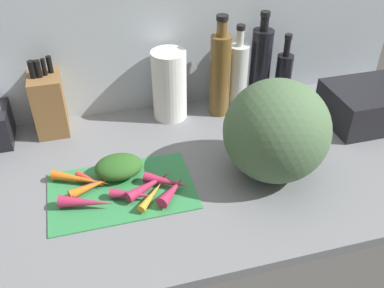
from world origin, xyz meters
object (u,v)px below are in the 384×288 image
knife_block (49,103)px  dish_rack (370,105)px  winter_squash (276,131)px  paper_towel_roll (169,85)px  carrot_3 (133,195)px  carrot_6 (91,187)px  bottle_2 (260,66)px  bottle_3 (283,77)px  carrot_0 (87,202)px  carrot_1 (172,191)px  carrot_7 (150,185)px  carrot_2 (90,186)px  carrot_8 (91,180)px  carrot_4 (152,195)px  cutting_board (122,190)px  bottle_1 (238,75)px  carrot_9 (167,182)px  carrot_5 (80,179)px  bottle_0 (220,73)px

knife_block → dish_rack: (105.24, -22.95, -4.19)cm
winter_squash → paper_towel_roll: winter_squash is taller
carrot_3 → carrot_6: bearing=149.5°
bottle_2 → bottle_3: 9.60cm
winter_squash → bottle_3: winter_squash is taller
carrot_0 → carrot_1: carrot_1 is taller
carrot_7 → knife_block: 47.40cm
carrot_0 → carrot_6: carrot_0 is taller
carrot_0 → paper_towel_roll: bearing=51.2°
carrot_2 → carrot_8: bearing=81.3°
winter_squash → dish_rack: bearing=21.6°
carrot_4 → bottle_2: size_ratio=0.35×
carrot_0 → carrot_1: (23.07, -1.55, 0.05)cm
carrot_8 → dish_rack: dish_rack is taller
cutting_board → bottle_1: size_ratio=1.32×
knife_block → bottle_1: bottle_1 is taller
carrot_1 → winter_squash: size_ratio=0.38×
carrot_1 → carrot_9: bearing=99.3°
carrot_5 → bottle_1: bearing=27.3°
bottle_3 → bottle_1: bearing=174.2°
carrot_8 → winter_squash: 54.14cm
knife_block → paper_towel_roll: 39.95cm
carrot_3 → carrot_5: bearing=142.2°
bottle_3 → carrot_6: bearing=-156.0°
carrot_5 → carrot_8: carrot_5 is taller
carrot_2 → bottle_0: bottle_0 is taller
cutting_board → carrot_4: bearing=-39.5°
carrot_0 → dish_rack: (97.40, 18.78, 3.82)cm
carrot_0 → carrot_3: carrot_0 is taller
carrot_7 → bottle_2: size_ratio=0.45×
carrot_7 → knife_block: knife_block is taller
carrot_1 → carrot_7: (-5.45, 4.12, -0.12)cm
knife_block → paper_towel_roll: size_ratio=1.06×
cutting_board → carrot_9: bearing=-9.6°
carrot_5 → carrot_7: (18.57, -7.88, 0.22)cm
carrot_9 → bottle_0: bearing=52.5°
carrot_0 → paper_towel_roll: (32.04, 39.83, 9.67)cm
carrot_9 → carrot_5: bearing=161.5°
bottle_1 → carrot_1: bearing=-128.9°
carrot_1 → carrot_3: carrot_1 is taller
cutting_board → knife_block: knife_block is taller
carrot_2 → carrot_9: (20.95, -4.18, 0.21)cm
carrot_1 → carrot_6: size_ratio=0.92×
carrot_6 → paper_towel_roll: paper_towel_roll is taller
cutting_board → carrot_8: (-7.96, 4.83, 1.48)cm
bottle_1 → carrot_3: bearing=-137.8°
carrot_1 → carrot_9: carrot_1 is taller
carrot_6 → dish_rack: dish_rack is taller
carrot_9 → bottle_3: 62.97cm
carrot_9 → paper_towel_roll: size_ratio=0.55×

